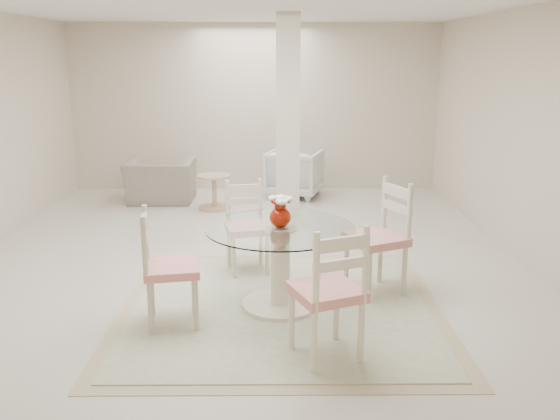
{
  "coord_description": "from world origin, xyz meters",
  "views": [
    {
      "loc": [
        0.34,
        -6.31,
        2.18
      ],
      "look_at": [
        0.38,
        -1.21,
        0.85
      ],
      "focal_mm": 38.0,
      "sensor_mm": 36.0,
      "label": 1
    }
  ],
  "objects_px": {
    "dining_chair_east": "(383,229)",
    "side_table": "(214,193)",
    "dining_chair_south": "(331,284)",
    "dining_chair_north": "(246,220)",
    "column": "(288,123)",
    "red_vase": "(280,212)",
    "armchair_white": "(294,173)",
    "dining_chair_west": "(162,260)",
    "dining_table": "(280,267)",
    "recliner_taupe": "(161,181)"
  },
  "relations": [
    {
      "from": "dining_chair_east",
      "to": "side_table",
      "type": "xyz_separation_m",
      "value": [
        -1.9,
        3.19,
        -0.39
      ]
    },
    {
      "from": "dining_chair_south",
      "to": "dining_chair_north",
      "type": "bearing_deg",
      "value": -92.4
    },
    {
      "from": "dining_chair_north",
      "to": "side_table",
      "type": "relative_size",
      "value": 2.07
    },
    {
      "from": "column",
      "to": "dining_chair_east",
      "type": "height_order",
      "value": "column"
    },
    {
      "from": "red_vase",
      "to": "armchair_white",
      "type": "distance_m",
      "value": 4.39
    },
    {
      "from": "dining_chair_west",
      "to": "dining_chair_south",
      "type": "bearing_deg",
      "value": -125.27
    },
    {
      "from": "column",
      "to": "dining_table",
      "type": "relative_size",
      "value": 2.08
    },
    {
      "from": "dining_chair_east",
      "to": "dining_chair_north",
      "type": "relative_size",
      "value": 1.14
    },
    {
      "from": "dining_chair_west",
      "to": "recliner_taupe",
      "type": "xyz_separation_m",
      "value": [
        -0.83,
        4.33,
        -0.25
      ]
    },
    {
      "from": "dining_chair_south",
      "to": "armchair_white",
      "type": "relative_size",
      "value": 1.42
    },
    {
      "from": "dining_table",
      "to": "dining_chair_west",
      "type": "xyz_separation_m",
      "value": [
        -0.96,
        -0.34,
        0.19
      ]
    },
    {
      "from": "column",
      "to": "armchair_white",
      "type": "relative_size",
      "value": 3.3
    },
    {
      "from": "dining_chair_west",
      "to": "recliner_taupe",
      "type": "height_order",
      "value": "dining_chair_west"
    },
    {
      "from": "armchair_white",
      "to": "dining_chair_west",
      "type": "bearing_deg",
      "value": 92.89
    },
    {
      "from": "dining_table",
      "to": "dining_chair_north",
      "type": "xyz_separation_m",
      "value": [
        -0.34,
        0.96,
        0.17
      ]
    },
    {
      "from": "dining_chair_north",
      "to": "dining_chair_west",
      "type": "bearing_deg",
      "value": -127.72
    },
    {
      "from": "column",
      "to": "red_vase",
      "type": "distance_m",
      "value": 2.75
    },
    {
      "from": "armchair_white",
      "to": "recliner_taupe",
      "type": "bearing_deg",
      "value": 27.49
    },
    {
      "from": "red_vase",
      "to": "dining_chair_north",
      "type": "bearing_deg",
      "value": 109.74
    },
    {
      "from": "red_vase",
      "to": "side_table",
      "type": "height_order",
      "value": "red_vase"
    },
    {
      "from": "armchair_white",
      "to": "side_table",
      "type": "distance_m",
      "value": 1.45
    },
    {
      "from": "dining_chair_north",
      "to": "recliner_taupe",
      "type": "distance_m",
      "value": 3.37
    },
    {
      "from": "dining_chair_west",
      "to": "dining_table",
      "type": "bearing_deg",
      "value": -80.56
    },
    {
      "from": "dining_chair_north",
      "to": "side_table",
      "type": "height_order",
      "value": "dining_chair_north"
    },
    {
      "from": "column",
      "to": "recliner_taupe",
      "type": "distance_m",
      "value": 2.52
    },
    {
      "from": "dining_table",
      "to": "dining_chair_north",
      "type": "distance_m",
      "value": 1.03
    },
    {
      "from": "column",
      "to": "dining_chair_south",
      "type": "bearing_deg",
      "value": -86.29
    },
    {
      "from": "recliner_taupe",
      "to": "side_table",
      "type": "height_order",
      "value": "recliner_taupe"
    },
    {
      "from": "dining_chair_north",
      "to": "armchair_white",
      "type": "relative_size",
      "value": 1.27
    },
    {
      "from": "column",
      "to": "dining_chair_west",
      "type": "relative_size",
      "value": 2.47
    },
    {
      "from": "column",
      "to": "red_vase",
      "type": "bearing_deg",
      "value": -92.51
    },
    {
      "from": "dining_chair_east",
      "to": "dining_table",
      "type": "bearing_deg",
      "value": -94.32
    },
    {
      "from": "column",
      "to": "armchair_white",
      "type": "xyz_separation_m",
      "value": [
        0.14,
        1.65,
        -0.98
      ]
    },
    {
      "from": "side_table",
      "to": "red_vase",
      "type": "bearing_deg",
      "value": -75.24
    },
    {
      "from": "armchair_white",
      "to": "dining_chair_north",
      "type": "bearing_deg",
      "value": 97.39
    },
    {
      "from": "dining_chair_south",
      "to": "recliner_taupe",
      "type": "distance_m",
      "value": 5.41
    },
    {
      "from": "dining_chair_west",
      "to": "side_table",
      "type": "height_order",
      "value": "dining_chair_west"
    },
    {
      "from": "dining_chair_north",
      "to": "dining_chair_west",
      "type": "relative_size",
      "value": 0.95
    },
    {
      "from": "recliner_taupe",
      "to": "armchair_white",
      "type": "height_order",
      "value": "armchair_white"
    },
    {
      "from": "dining_chair_north",
      "to": "recliner_taupe",
      "type": "relative_size",
      "value": 1.04
    },
    {
      "from": "red_vase",
      "to": "dining_table",
      "type": "bearing_deg",
      "value": 161.57
    },
    {
      "from": "side_table",
      "to": "column",
      "type": "bearing_deg",
      "value": -38.65
    },
    {
      "from": "red_vase",
      "to": "dining_chair_east",
      "type": "xyz_separation_m",
      "value": [
        0.96,
        0.36,
        -0.26
      ]
    },
    {
      "from": "recliner_taupe",
      "to": "armchair_white",
      "type": "xyz_separation_m",
      "value": [
        2.06,
        0.36,
        0.05
      ]
    },
    {
      "from": "dining_table",
      "to": "side_table",
      "type": "bearing_deg",
      "value": 104.75
    },
    {
      "from": "column",
      "to": "recliner_taupe",
      "type": "xyz_separation_m",
      "value": [
        -1.91,
        1.29,
        -1.02
      ]
    },
    {
      "from": "dining_chair_west",
      "to": "dining_chair_south",
      "type": "distance_m",
      "value": 1.46
    },
    {
      "from": "dining_chair_south",
      "to": "recliner_taupe",
      "type": "height_order",
      "value": "dining_chair_south"
    },
    {
      "from": "dining_table",
      "to": "red_vase",
      "type": "relative_size",
      "value": 4.62
    },
    {
      "from": "dining_chair_north",
      "to": "side_table",
      "type": "xyz_separation_m",
      "value": [
        -0.59,
        2.59,
        -0.31
      ]
    }
  ]
}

